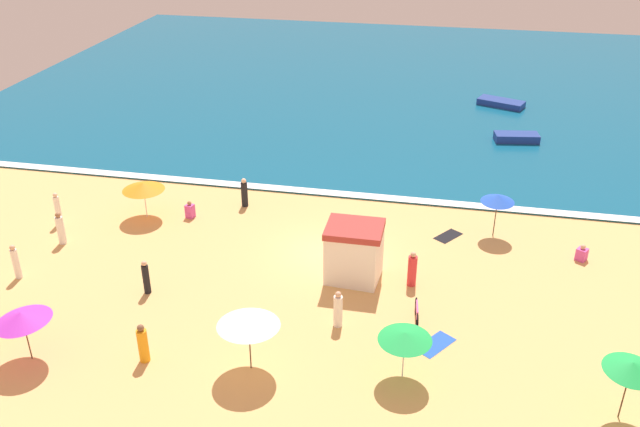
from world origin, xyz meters
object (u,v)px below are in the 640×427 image
(beachgoer_0, at_px, (190,210))
(beachgoer_3, at_px, (338,310))
(beach_umbrella_2, at_px, (632,367))
(beachgoer_7, at_px, (582,254))
(beachgoer_4, at_px, (412,270))
(beachgoer_8, at_px, (244,193))
(lifeguard_cabana, at_px, (354,252))
(beachgoer_9, at_px, (16,262))
(small_boat_0, at_px, (517,137))
(beach_umbrella_6, at_px, (22,317))
(beachgoer_2, at_px, (143,344))
(beach_umbrella_4, at_px, (405,336))
(beachgoer_1, at_px, (146,278))
(beach_umbrella_0, at_px, (143,186))
(beachgoer_5, at_px, (61,229))
(parked_bicycle, at_px, (417,313))
(small_boat_1, at_px, (501,103))
(beach_umbrella_3, at_px, (248,322))
(beachgoer_6, at_px, (58,209))
(beach_umbrella_5, at_px, (498,198))

(beachgoer_0, distance_m, beachgoer_3, 11.86)
(beach_umbrella_2, bearing_deg, beachgoer_7, 89.26)
(beachgoer_4, relative_size, beachgoer_8, 1.03)
(lifeguard_cabana, bearing_deg, beachgoer_9, -168.58)
(beachgoer_0, height_order, small_boat_0, beachgoer_0)
(beach_umbrella_6, relative_size, beachgoer_8, 1.37)
(beach_umbrella_6, distance_m, beachgoer_4, 15.59)
(beachgoer_2, height_order, beachgoer_3, beachgoer_2)
(beach_umbrella_4, distance_m, beachgoer_1, 11.70)
(beach_umbrella_0, bearing_deg, beachgoer_7, -0.01)
(beachgoer_0, distance_m, beachgoer_1, 6.94)
(beachgoer_9, bearing_deg, beach_umbrella_0, 64.34)
(beachgoer_5, bearing_deg, beachgoer_9, -95.51)
(parked_bicycle, xyz_separation_m, beachgoer_7, (7.15, 6.23, -0.05))
(beach_umbrella_0, xyz_separation_m, beachgoer_0, (2.24, 0.39, -1.34))
(small_boat_1, bearing_deg, small_boat_0, -84.01)
(beach_umbrella_3, bearing_deg, beachgoer_6, 145.59)
(beach_umbrella_2, distance_m, beachgoer_4, 10.03)
(beach_umbrella_5, height_order, beachgoer_8, beach_umbrella_5)
(beach_umbrella_5, relative_size, beachgoer_6, 1.30)
(beach_umbrella_5, xyz_separation_m, beachgoer_7, (3.95, -1.54, -1.72))
(beach_umbrella_3, xyz_separation_m, beachgoer_3, (2.66, 3.14, -1.33))
(beach_umbrella_2, height_order, parked_bicycle, beach_umbrella_2)
(small_boat_1, bearing_deg, beachgoer_0, -127.54)
(beachgoer_2, height_order, small_boat_0, beachgoer_2)
(small_boat_1, bearing_deg, beachgoer_5, -130.55)
(beachgoer_0, bearing_deg, beachgoer_2, -77.37)
(beachgoer_3, distance_m, beachgoer_5, 14.70)
(beachgoer_5, height_order, small_boat_0, beachgoer_5)
(beach_umbrella_4, height_order, beachgoer_2, beach_umbrella_4)
(lifeguard_cabana, distance_m, parked_bicycle, 4.09)
(lifeguard_cabana, relative_size, beachgoer_0, 2.82)
(beach_umbrella_6, bearing_deg, beach_umbrella_2, 3.24)
(beachgoer_4, distance_m, small_boat_0, 19.00)
(parked_bicycle, height_order, beachgoer_8, beachgoer_8)
(beachgoer_8, distance_m, small_boat_0, 19.24)
(beach_umbrella_3, distance_m, beachgoer_4, 8.61)
(beachgoer_0, xyz_separation_m, small_boat_1, (16.39, 21.33, -0.07))
(beach_umbrella_4, distance_m, small_boat_1, 31.76)
(parked_bicycle, bearing_deg, small_boat_1, 81.42)
(beachgoer_1, bearing_deg, beach_umbrella_6, -116.16)
(beachgoer_0, bearing_deg, beachgoer_7, -1.18)
(beach_umbrella_6, bearing_deg, beachgoer_6, 114.84)
(beachgoer_0, relative_size, beachgoer_2, 0.57)
(beach_umbrella_0, xyz_separation_m, beachgoer_5, (-2.84, -3.37, -0.96))
(beachgoer_8, bearing_deg, beachgoer_2, -89.59)
(beachgoer_3, height_order, beachgoer_6, beachgoer_6)
(small_boat_0, height_order, small_boat_1, small_boat_0)
(beach_umbrella_0, distance_m, parked_bicycle, 15.77)
(beach_umbrella_0, height_order, parked_bicycle, beach_umbrella_0)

